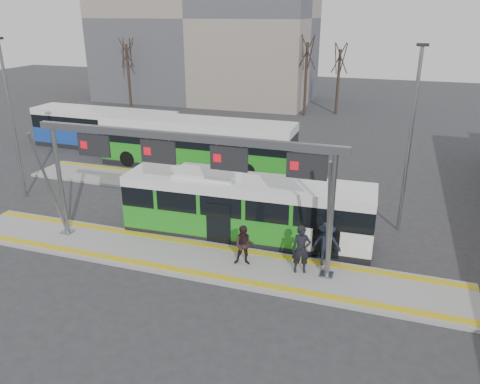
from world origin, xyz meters
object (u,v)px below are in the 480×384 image
(passenger_b, at_px, (244,245))
(passenger_c, at_px, (326,244))
(gantry, at_px, (184,159))
(hero_bus, at_px, (246,209))
(passenger_a, at_px, (301,249))

(passenger_b, distance_m, passenger_c, 3.27)
(gantry, relative_size, hero_bus, 1.15)
(gantry, bearing_deg, passenger_b, -2.86)
(hero_bus, distance_m, passenger_b, 2.77)
(passenger_a, bearing_deg, hero_bus, 125.20)
(passenger_a, xyz_separation_m, passenger_c, (0.84, 0.85, -0.05))
(passenger_a, height_order, passenger_b, passenger_a)
(gantry, relative_size, passenger_b, 7.74)
(hero_bus, xyz_separation_m, passenger_b, (0.78, -2.62, -0.42))
(gantry, distance_m, passenger_b, 4.17)
(passenger_b, bearing_deg, hero_bus, 93.28)
(passenger_b, bearing_deg, passenger_a, -10.12)
(hero_bus, bearing_deg, passenger_c, -25.04)
(passenger_a, relative_size, passenger_c, 1.05)
(hero_bus, bearing_deg, passenger_a, -41.29)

